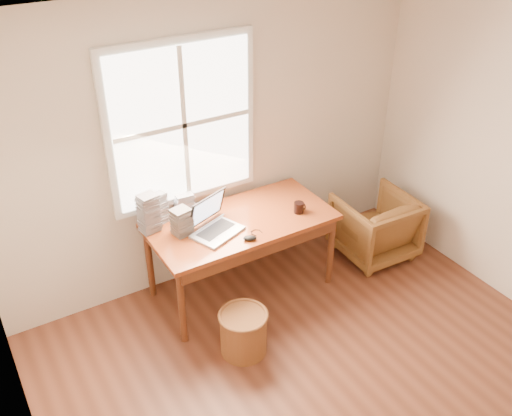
{
  "coord_description": "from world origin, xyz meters",
  "views": [
    {
      "loc": [
        -2.01,
        -1.8,
        3.4
      ],
      "look_at": [
        0.06,
        1.65,
        0.93
      ],
      "focal_mm": 40.0,
      "sensor_mm": 36.0,
      "label": 1
    }
  ],
  "objects_px": {
    "wicker_stool": "(243,333)",
    "cd_stack_a": "(157,207)",
    "desk": "(241,222)",
    "laptop": "(217,217)",
    "coffee_mug": "(299,208)",
    "armchair": "(375,226)"
  },
  "relations": [
    {
      "from": "armchair",
      "to": "coffee_mug",
      "type": "distance_m",
      "value": 1.02
    },
    {
      "from": "desk",
      "to": "wicker_stool",
      "type": "distance_m",
      "value": 0.96
    },
    {
      "from": "cd_stack_a",
      "to": "laptop",
      "type": "bearing_deg",
      "value": -51.12
    },
    {
      "from": "armchair",
      "to": "laptop",
      "type": "distance_m",
      "value": 1.77
    },
    {
      "from": "wicker_stool",
      "to": "coffee_mug",
      "type": "height_order",
      "value": "coffee_mug"
    },
    {
      "from": "laptop",
      "to": "cd_stack_a",
      "type": "bearing_deg",
      "value": 107.79
    },
    {
      "from": "coffee_mug",
      "to": "cd_stack_a",
      "type": "distance_m",
      "value": 1.22
    },
    {
      "from": "wicker_stool",
      "to": "coffee_mug",
      "type": "relative_size",
      "value": 3.76
    },
    {
      "from": "armchair",
      "to": "wicker_stool",
      "type": "xyz_separation_m",
      "value": [
        -1.78,
        -0.49,
        -0.14
      ]
    },
    {
      "from": "coffee_mug",
      "to": "desk",
      "type": "bearing_deg",
      "value": 145.79
    },
    {
      "from": "desk",
      "to": "cd_stack_a",
      "type": "xyz_separation_m",
      "value": [
        -0.62,
        0.34,
        0.16
      ]
    },
    {
      "from": "laptop",
      "to": "armchair",
      "type": "bearing_deg",
      "value": -24.89
    },
    {
      "from": "laptop",
      "to": "coffee_mug",
      "type": "distance_m",
      "value": 0.78
    },
    {
      "from": "coffee_mug",
      "to": "cd_stack_a",
      "type": "relative_size",
      "value": 0.35
    },
    {
      "from": "desk",
      "to": "laptop",
      "type": "relative_size",
      "value": 3.45
    },
    {
      "from": "laptop",
      "to": "coffee_mug",
      "type": "bearing_deg",
      "value": -26.51
    },
    {
      "from": "armchair",
      "to": "laptop",
      "type": "height_order",
      "value": "laptop"
    },
    {
      "from": "wicker_stool",
      "to": "cd_stack_a",
      "type": "xyz_separation_m",
      "value": [
        -0.24,
        1.03,
        0.71
      ]
    },
    {
      "from": "wicker_stool",
      "to": "cd_stack_a",
      "type": "bearing_deg",
      "value": 102.93
    },
    {
      "from": "wicker_stool",
      "to": "coffee_mug",
      "type": "xyz_separation_m",
      "value": [
        0.87,
        0.53,
        0.61
      ]
    },
    {
      "from": "coffee_mug",
      "to": "laptop",
      "type": "bearing_deg",
      "value": 158.14
    },
    {
      "from": "desk",
      "to": "armchair",
      "type": "xyz_separation_m",
      "value": [
        1.4,
        -0.2,
        -0.41
      ]
    }
  ]
}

